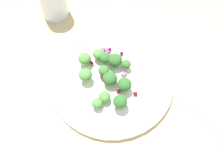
% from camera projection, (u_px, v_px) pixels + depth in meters
% --- Properties ---
extents(ground_plane, '(1.80, 1.80, 0.02)m').
position_uv_depth(ground_plane, '(124.00, 77.00, 0.53)').
color(ground_plane, tan).
extents(plate, '(0.26, 0.26, 0.02)m').
position_uv_depth(plate, '(112.00, 79.00, 0.51)').
color(plate, white).
rests_on(plate, ground_plane).
extents(dressing_pool, '(0.15, 0.15, 0.00)m').
position_uv_depth(dressing_pool, '(112.00, 78.00, 0.51)').
color(dressing_pool, white).
rests_on(dressing_pool, plate).
extents(broccoli_floret_0, '(0.03, 0.03, 0.03)m').
position_uv_depth(broccoli_floret_0, '(99.00, 54.00, 0.52)').
color(broccoli_floret_0, '#9EC684').
rests_on(broccoli_floret_0, plate).
extents(broccoli_floret_1, '(0.03, 0.03, 0.03)m').
position_uv_depth(broccoli_floret_1, '(124.00, 84.00, 0.47)').
color(broccoli_floret_1, '#8EB77A').
rests_on(broccoli_floret_1, plate).
extents(broccoli_floret_2, '(0.02, 0.02, 0.02)m').
position_uv_depth(broccoli_floret_2, '(105.00, 97.00, 0.47)').
color(broccoli_floret_2, '#8EB77A').
rests_on(broccoli_floret_2, plate).
extents(broccoli_floret_3, '(0.03, 0.03, 0.03)m').
position_uv_depth(broccoli_floret_3, '(85.00, 59.00, 0.51)').
color(broccoli_floret_3, '#ADD18E').
rests_on(broccoli_floret_3, plate).
extents(broccoli_floret_4, '(0.02, 0.02, 0.02)m').
position_uv_depth(broccoli_floret_4, '(105.00, 58.00, 0.51)').
color(broccoli_floret_4, '#9EC684').
rests_on(broccoli_floret_4, plate).
extents(broccoli_floret_5, '(0.03, 0.03, 0.03)m').
position_uv_depth(broccoli_floret_5, '(115.00, 60.00, 0.50)').
color(broccoli_floret_5, '#8EB77A').
rests_on(broccoli_floret_5, plate).
extents(broccoli_floret_6, '(0.03, 0.03, 0.03)m').
position_uv_depth(broccoli_floret_6, '(120.00, 102.00, 0.45)').
color(broccoli_floret_6, '#8EB77A').
rests_on(broccoli_floret_6, plate).
extents(broccoli_floret_7, '(0.02, 0.02, 0.02)m').
position_uv_depth(broccoli_floret_7, '(97.00, 103.00, 0.46)').
color(broccoli_floret_7, '#ADD18E').
rests_on(broccoli_floret_7, plate).
extents(broccoli_floret_8, '(0.02, 0.02, 0.02)m').
position_uv_depth(broccoli_floret_8, '(104.00, 71.00, 0.50)').
color(broccoli_floret_8, '#ADD18E').
rests_on(broccoli_floret_8, plate).
extents(broccoli_floret_9, '(0.03, 0.03, 0.03)m').
position_uv_depth(broccoli_floret_9, '(85.00, 75.00, 0.48)').
color(broccoli_floret_9, '#ADD18E').
rests_on(broccoli_floret_9, plate).
extents(broccoli_floret_10, '(0.03, 0.03, 0.03)m').
position_uv_depth(broccoli_floret_10, '(110.00, 79.00, 0.48)').
color(broccoli_floret_10, '#ADD18E').
rests_on(broccoli_floret_10, plate).
extents(broccoli_floret_11, '(0.02, 0.02, 0.02)m').
position_uv_depth(broccoli_floret_11, '(126.00, 64.00, 0.50)').
color(broccoli_floret_11, '#8EB77A').
rests_on(broccoli_floret_11, plate).
extents(cranberry_0, '(0.01, 0.01, 0.01)m').
position_uv_depth(cranberry_0, '(92.00, 63.00, 0.52)').
color(cranberry_0, maroon).
rests_on(cranberry_0, plate).
extents(cranberry_1, '(0.01, 0.01, 0.01)m').
position_uv_depth(cranberry_1, '(90.00, 59.00, 0.52)').
color(cranberry_1, maroon).
rests_on(cranberry_1, plate).
extents(cranberry_2, '(0.01, 0.01, 0.01)m').
position_uv_depth(cranberry_2, '(110.00, 49.00, 0.54)').
color(cranberry_2, maroon).
rests_on(cranberry_2, plate).
extents(cranberry_3, '(0.01, 0.01, 0.01)m').
position_uv_depth(cranberry_3, '(135.00, 94.00, 0.48)').
color(cranberry_3, maroon).
rests_on(cranberry_3, plate).
extents(cranberry_4, '(0.01, 0.01, 0.01)m').
position_uv_depth(cranberry_4, '(119.00, 91.00, 0.49)').
color(cranberry_4, maroon).
rests_on(cranberry_4, plate).
extents(cranberry_5, '(0.01, 0.01, 0.01)m').
position_uv_depth(cranberry_5, '(122.00, 53.00, 0.53)').
color(cranberry_5, maroon).
rests_on(cranberry_5, plate).
extents(cranberry_6, '(0.01, 0.01, 0.01)m').
position_uv_depth(cranberry_6, '(103.00, 77.00, 0.50)').
color(cranberry_6, maroon).
rests_on(cranberry_6, plate).
extents(onion_bit_0, '(0.02, 0.02, 0.00)m').
position_uv_depth(onion_bit_0, '(110.00, 56.00, 0.53)').
color(onion_bit_0, '#843D75').
rests_on(onion_bit_0, plate).
extents(onion_bit_1, '(0.02, 0.02, 0.00)m').
position_uv_depth(onion_bit_1, '(107.00, 50.00, 0.54)').
color(onion_bit_1, '#843D75').
rests_on(onion_bit_1, plate).
extents(onion_bit_2, '(0.01, 0.01, 0.00)m').
position_uv_depth(onion_bit_2, '(123.00, 74.00, 0.51)').
color(onion_bit_2, '#934C84').
rests_on(onion_bit_2, plate).
extents(onion_bit_3, '(0.01, 0.01, 0.00)m').
position_uv_depth(onion_bit_3, '(122.00, 84.00, 0.50)').
color(onion_bit_3, '#A35B93').
rests_on(onion_bit_3, plate).
extents(onion_bit_4, '(0.01, 0.01, 0.01)m').
position_uv_depth(onion_bit_4, '(102.00, 50.00, 0.54)').
color(onion_bit_4, '#843D75').
rests_on(onion_bit_4, plate).
extents(fork, '(0.17, 0.12, 0.01)m').
position_uv_depth(fork, '(207.00, 120.00, 0.47)').
color(fork, silver).
rests_on(fork, ground_plane).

